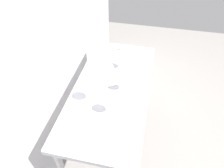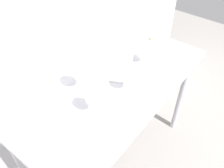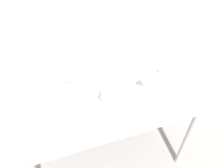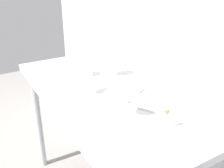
% 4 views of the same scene
% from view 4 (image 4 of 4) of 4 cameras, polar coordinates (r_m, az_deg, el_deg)
% --- Properties ---
extents(back_wall, '(3.80, 0.04, 2.60)m').
position_cam_4_polar(back_wall, '(1.65, 14.21, 15.23)').
color(back_wall, '#B3B3B8').
rests_on(back_wall, ground_plane).
extents(steel_counter, '(1.40, 0.65, 0.90)m').
position_cam_4_polar(steel_counter, '(1.52, -1.33, -5.00)').
color(steel_counter, '#ACACB1').
rests_on(steel_counter, ground_plane).
extents(wine_glass_near_right, '(0.10, 0.10, 0.18)m').
position_cam_4_polar(wine_glass_near_right, '(1.17, 3.43, -1.71)').
color(wine_glass_near_right, white).
rests_on(wine_glass_near_right, steel_counter).
extents(wine_glass_near_center, '(0.08, 0.08, 0.17)m').
position_cam_4_polar(wine_glass_near_center, '(1.37, -6.04, 2.02)').
color(wine_glass_near_center, white).
rests_on(wine_glass_near_center, steel_counter).
extents(wine_glass_near_left, '(0.09, 0.09, 0.17)m').
position_cam_4_polar(wine_glass_near_left, '(1.62, -8.08, 5.44)').
color(wine_glass_near_left, white).
rests_on(wine_glass_near_left, steel_counter).
extents(wine_glass_far_left, '(0.10, 0.10, 0.19)m').
position_cam_4_polar(wine_glass_far_left, '(1.62, -0.61, 6.14)').
color(wine_glass_far_left, white).
rests_on(wine_glass_far_left, steel_counter).
extents(open_notebook, '(0.44, 0.39, 0.01)m').
position_cam_4_polar(open_notebook, '(1.42, 5.78, -2.44)').
color(open_notebook, white).
rests_on(open_notebook, steel_counter).
extents(tasting_sheet_upper, '(0.19, 0.22, 0.00)m').
position_cam_4_polar(tasting_sheet_upper, '(1.80, -7.06, 3.37)').
color(tasting_sheet_upper, white).
rests_on(tasting_sheet_upper, steel_counter).
extents(decanter_funnel, '(0.12, 0.12, 0.13)m').
position_cam_4_polar(decanter_funnel, '(1.13, 11.72, -7.85)').
color(decanter_funnel, silver).
rests_on(decanter_funnel, steel_counter).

